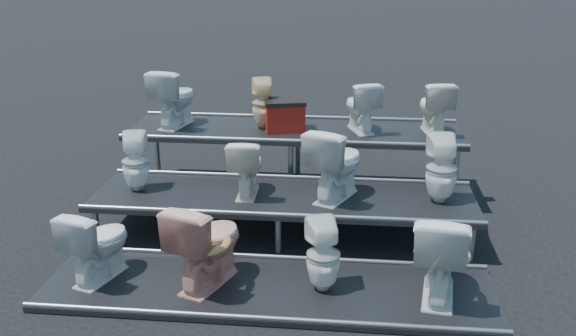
# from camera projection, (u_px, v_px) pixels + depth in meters

# --- Properties ---
(ground) EXTENTS (80.00, 80.00, 0.00)m
(ground) POSITION_uv_depth(u_px,v_px,m) (283.00, 233.00, 7.23)
(ground) COLOR black
(ground) RESTS_ON ground
(tier_front) EXTENTS (4.20, 1.20, 0.06)m
(tier_front) POSITION_uv_depth(u_px,v_px,m) (268.00, 289.00, 6.00)
(tier_front) COLOR black
(tier_front) RESTS_ON ground
(tier_mid) EXTENTS (4.20, 1.20, 0.46)m
(tier_mid) POSITION_uv_depth(u_px,v_px,m) (283.00, 214.00, 7.16)
(tier_mid) COLOR black
(tier_mid) RESTS_ON ground
(tier_back) EXTENTS (4.20, 1.20, 0.86)m
(tier_back) POSITION_uv_depth(u_px,v_px,m) (294.00, 161.00, 8.31)
(tier_back) COLOR black
(tier_back) RESTS_ON ground
(toilet_0) EXTENTS (0.60, 0.80, 0.73)m
(toilet_0) POSITION_uv_depth(u_px,v_px,m) (98.00, 243.00, 6.03)
(toilet_0) COLOR white
(toilet_0) RESTS_ON tier_front
(toilet_1) EXTENTS (0.73, 0.94, 0.84)m
(toilet_1) POSITION_uv_depth(u_px,v_px,m) (207.00, 242.00, 5.91)
(toilet_1) COLOR #E69D89
(toilet_1) RESTS_ON tier_front
(toilet_2) EXTENTS (0.39, 0.39, 0.69)m
(toilet_2) POSITION_uv_depth(u_px,v_px,m) (323.00, 255.00, 5.83)
(toilet_2) COLOR white
(toilet_2) RESTS_ON tier_front
(toilet_3) EXTENTS (0.58, 0.88, 0.84)m
(toilet_3) POSITION_uv_depth(u_px,v_px,m) (440.00, 253.00, 5.70)
(toilet_3) COLOR white
(toilet_3) RESTS_ON tier_front
(toilet_4) EXTENTS (0.37, 0.37, 0.67)m
(toilet_4) POSITION_uv_depth(u_px,v_px,m) (135.00, 162.00, 7.14)
(toilet_4) COLOR white
(toilet_4) RESTS_ON tier_mid
(toilet_5) EXTENTS (0.38, 0.65, 0.65)m
(toilet_5) POSITION_uv_depth(u_px,v_px,m) (246.00, 166.00, 7.02)
(toilet_5) COLOR white
(toilet_5) RESTS_ON tier_mid
(toilet_6) EXTENTS (0.73, 0.90, 0.80)m
(toilet_6) POSITION_uv_depth(u_px,v_px,m) (336.00, 163.00, 6.89)
(toilet_6) COLOR white
(toilet_6) RESTS_ON tier_mid
(toilet_7) EXTENTS (0.35, 0.36, 0.74)m
(toilet_7) POSITION_uv_depth(u_px,v_px,m) (442.00, 169.00, 6.79)
(toilet_7) COLOR white
(toilet_7) RESTS_ON tier_mid
(toilet_8) EXTENTS (0.57, 0.80, 0.75)m
(toilet_8) POSITION_uv_depth(u_px,v_px,m) (174.00, 97.00, 8.20)
(toilet_8) COLOR white
(toilet_8) RESTS_ON tier_back
(toilet_9) EXTENTS (0.35, 0.36, 0.64)m
(toilet_9) POSITION_uv_depth(u_px,v_px,m) (263.00, 104.00, 8.11)
(toilet_9) COLOR beige
(toilet_9) RESTS_ON tier_back
(toilet_10) EXTENTS (0.54, 0.71, 0.64)m
(toilet_10) POSITION_uv_depth(u_px,v_px,m) (361.00, 106.00, 7.99)
(toilet_10) COLOR white
(toilet_10) RESTS_ON tier_back
(toilet_11) EXTENTS (0.47, 0.70, 0.66)m
(toilet_11) POSITION_uv_depth(u_px,v_px,m) (434.00, 107.00, 7.89)
(toilet_11) COLOR white
(toilet_11) RESTS_ON tier_back
(red_crate) EXTENTS (0.55, 0.48, 0.34)m
(red_crate) POSITION_uv_depth(u_px,v_px,m) (284.00, 117.00, 8.06)
(red_crate) COLOR maroon
(red_crate) RESTS_ON tier_back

